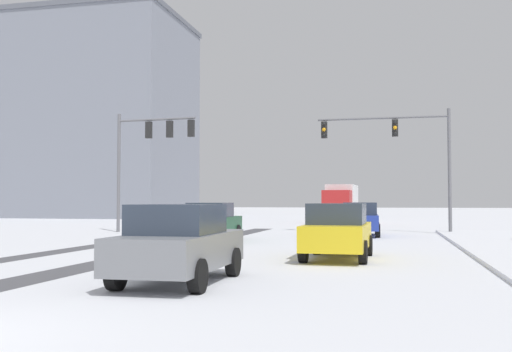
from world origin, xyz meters
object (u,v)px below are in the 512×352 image
object	(u,v)px
traffic_signal_near_left	(149,145)
car_blue_lead	(360,219)
car_yellow_cab_third	(338,231)
office_building_far_left_block	(62,120)
car_dark_green_second	(211,222)
car_grey_fourth	(179,243)
box_truck_delivery	(341,202)
traffic_signal_near_right	(401,144)

from	to	relation	value
traffic_signal_near_left	car_blue_lead	distance (m)	12.03
car_yellow_cab_third	office_building_far_left_block	xyz separation A→B (m)	(-33.78, 40.52, 9.83)
car_dark_green_second	car_grey_fourth	world-z (taller)	same
traffic_signal_near_left	car_grey_fourth	distance (m)	20.48
box_truck_delivery	office_building_far_left_block	world-z (taller)	office_building_far_left_block
car_yellow_cab_third	car_dark_green_second	bearing A→B (deg)	132.11
car_dark_green_second	office_building_far_left_block	world-z (taller)	office_building_far_left_block
car_blue_lead	car_yellow_cab_third	xyz separation A→B (m)	(-0.05, -11.66, 0.00)
traffic_signal_near_right	car_dark_green_second	xyz separation A→B (m)	(-7.97, -7.97, -3.86)
traffic_signal_near_left	car_blue_lead	bearing A→B (deg)	-3.73
car_blue_lead	car_dark_green_second	world-z (taller)	same
car_blue_lead	car_grey_fourth	xyz separation A→B (m)	(-2.78, -17.44, 0.00)
office_building_far_left_block	traffic_signal_near_right	bearing A→B (deg)	-35.98
car_blue_lead	car_dark_green_second	size ratio (longest dim) A/B	1.01
traffic_signal_near_right	car_grey_fourth	xyz separation A→B (m)	(-4.80, -20.27, -3.86)
car_blue_lead	car_dark_green_second	xyz separation A→B (m)	(-5.95, -5.14, 0.00)
car_yellow_cab_third	car_blue_lead	bearing A→B (deg)	89.75
traffic_signal_near_right	car_blue_lead	bearing A→B (deg)	-125.49
car_dark_green_second	car_yellow_cab_third	bearing A→B (deg)	-47.89
car_dark_green_second	car_grey_fourth	distance (m)	12.70
traffic_signal_near_right	box_truck_delivery	bearing A→B (deg)	105.44
box_truck_delivery	traffic_signal_near_left	bearing A→B (deg)	-115.37
traffic_signal_near_left	car_yellow_cab_third	world-z (taller)	traffic_signal_near_left
traffic_signal_near_left	box_truck_delivery	world-z (taller)	traffic_signal_near_left
traffic_signal_near_left	box_truck_delivery	bearing A→B (deg)	64.63
car_grey_fourth	traffic_signal_near_left	bearing A→B (deg)	115.24
office_building_far_left_block	car_dark_green_second	bearing A→B (deg)	-50.64
traffic_signal_near_right	car_yellow_cab_third	world-z (taller)	traffic_signal_near_right
car_yellow_cab_third	traffic_signal_near_right	bearing A→B (deg)	81.88
car_grey_fourth	box_truck_delivery	bearing A→B (deg)	89.62
car_blue_lead	box_truck_delivery	distance (m)	19.51
traffic_signal_near_left	traffic_signal_near_right	world-z (taller)	same
traffic_signal_near_left	car_dark_green_second	xyz separation A→B (m)	(5.40, -5.87, -3.93)
car_blue_lead	car_grey_fourth	world-z (taller)	same
car_yellow_cab_third	car_grey_fourth	distance (m)	6.39
traffic_signal_near_left	office_building_far_left_block	world-z (taller)	office_building_far_left_block
car_dark_green_second	car_blue_lead	bearing A→B (deg)	40.80
car_yellow_cab_third	car_grey_fourth	xyz separation A→B (m)	(-2.73, -5.77, 0.00)
car_grey_fourth	office_building_far_left_block	xyz separation A→B (m)	(-31.05, 46.30, 9.83)
traffic_signal_near_right	car_blue_lead	size ratio (longest dim) A/B	1.66
car_grey_fourth	car_yellow_cab_third	bearing A→B (deg)	64.67
car_blue_lead	car_dark_green_second	bearing A→B (deg)	-139.20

